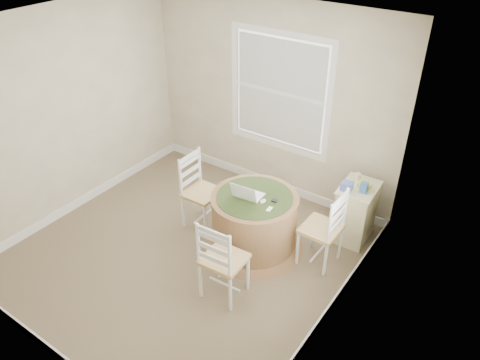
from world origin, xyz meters
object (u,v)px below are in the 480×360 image
Objects in this scene: chair_right at (321,228)px; laptop at (248,194)px; chair_near at (224,259)px; chair_left at (202,193)px; corner_chest at (355,212)px; round_table at (254,220)px.

chair_right is 2.85× the size of laptop.
chair_left is at bearing -44.33° from chair_near.
corner_chest is at bearing -116.88° from chair_near.
chair_left is 1.53m from chair_right.
chair_right is at bearing -105.60° from corner_chest.
chair_near reaches higher than round_table.
laptop reaches higher than corner_chest.
laptop is at bearing -76.33° from chair_near.
corner_chest is (0.14, 0.64, -0.11)m from chair_right.
corner_chest is at bearing 168.83° from chair_right.
corner_chest is (0.88, 0.85, -0.03)m from round_table.
chair_left is 1.00× the size of chair_right.
chair_left reaches higher than corner_chest.
chair_right reaches higher than round_table.
chair_near is at bearing -116.93° from corner_chest.
chair_left reaches higher than round_table.
chair_right is at bearing -168.57° from laptop.
round_table is at bearing -73.71° from chair_right.
laptop is at bearing -140.60° from corner_chest.
chair_left is at bearing 173.17° from round_table.
chair_right is 0.89m from laptop.
chair_near is (0.93, -0.81, 0.00)m from chair_left.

